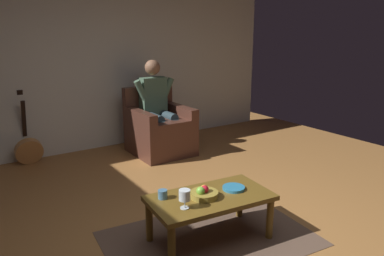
{
  "coord_description": "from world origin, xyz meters",
  "views": [
    {
      "loc": [
        1.7,
        2.12,
        1.72
      ],
      "look_at": [
        -0.51,
        -1.18,
        0.68
      ],
      "focal_mm": 34.92,
      "sensor_mm": 36.0,
      "label": 1
    }
  ],
  "objects_px": {
    "decorative_dish": "(234,188)",
    "candle_jar": "(163,194)",
    "coffee_table": "(210,202)",
    "fruit_bowl": "(204,193)",
    "guitar": "(29,148)",
    "person_seated": "(157,103)",
    "wine_glass_near": "(185,196)",
    "armchair": "(159,130)"
  },
  "relations": [
    {
      "from": "decorative_dish",
      "to": "candle_jar",
      "type": "relative_size",
      "value": 2.5
    },
    {
      "from": "coffee_table",
      "to": "fruit_bowl",
      "type": "distance_m",
      "value": 0.11
    },
    {
      "from": "coffee_table",
      "to": "guitar",
      "type": "distance_m",
      "value": 2.96
    },
    {
      "from": "person_seated",
      "to": "decorative_dish",
      "type": "relative_size",
      "value": 6.89
    },
    {
      "from": "coffee_table",
      "to": "decorative_dish",
      "type": "xyz_separation_m",
      "value": [
        -0.24,
        0.01,
        0.07
      ]
    },
    {
      "from": "coffee_table",
      "to": "candle_jar",
      "type": "xyz_separation_m",
      "value": [
        0.35,
        -0.17,
        0.09
      ]
    },
    {
      "from": "guitar",
      "to": "wine_glass_near",
      "type": "distance_m",
      "value": 2.97
    },
    {
      "from": "armchair",
      "to": "guitar",
      "type": "bearing_deg",
      "value": -17.79
    },
    {
      "from": "armchair",
      "to": "wine_glass_near",
      "type": "relative_size",
      "value": 6.13
    },
    {
      "from": "fruit_bowl",
      "to": "candle_jar",
      "type": "bearing_deg",
      "value": -30.75
    },
    {
      "from": "wine_glass_near",
      "to": "armchair",
      "type": "bearing_deg",
      "value": -114.66
    },
    {
      "from": "armchair",
      "to": "person_seated",
      "type": "distance_m",
      "value": 0.39
    },
    {
      "from": "armchair",
      "to": "person_seated",
      "type": "relative_size",
      "value": 0.7
    },
    {
      "from": "armchair",
      "to": "coffee_table",
      "type": "bearing_deg",
      "value": 71.37
    },
    {
      "from": "decorative_dish",
      "to": "candle_jar",
      "type": "distance_m",
      "value": 0.62
    },
    {
      "from": "coffee_table",
      "to": "candle_jar",
      "type": "bearing_deg",
      "value": -26.6
    },
    {
      "from": "wine_glass_near",
      "to": "fruit_bowl",
      "type": "height_order",
      "value": "wine_glass_near"
    },
    {
      "from": "person_seated",
      "to": "wine_glass_near",
      "type": "distance_m",
      "value": 2.63
    },
    {
      "from": "person_seated",
      "to": "fruit_bowl",
      "type": "distance_m",
      "value": 2.49
    },
    {
      "from": "armchair",
      "to": "fruit_bowl",
      "type": "bearing_deg",
      "value": 69.95
    },
    {
      "from": "person_seated",
      "to": "candle_jar",
      "type": "distance_m",
      "value": 2.45
    },
    {
      "from": "candle_jar",
      "to": "guitar",
      "type": "bearing_deg",
      "value": -78.7
    },
    {
      "from": "wine_glass_near",
      "to": "fruit_bowl",
      "type": "bearing_deg",
      "value": -163.05
    },
    {
      "from": "candle_jar",
      "to": "person_seated",
      "type": "bearing_deg",
      "value": -117.81
    },
    {
      "from": "person_seated",
      "to": "wine_glass_near",
      "type": "relative_size",
      "value": 8.73
    },
    {
      "from": "armchair",
      "to": "fruit_bowl",
      "type": "xyz_separation_m",
      "value": [
        0.85,
        2.28,
        0.11
      ]
    },
    {
      "from": "person_seated",
      "to": "wine_glass_near",
      "type": "xyz_separation_m",
      "value": [
        1.08,
        2.39,
        -0.22
      ]
    },
    {
      "from": "person_seated",
      "to": "candle_jar",
      "type": "xyz_separation_m",
      "value": [
        1.13,
        2.15,
        -0.28
      ]
    },
    {
      "from": "fruit_bowl",
      "to": "decorative_dish",
      "type": "xyz_separation_m",
      "value": [
        -0.31,
        0.01,
        -0.03
      ]
    },
    {
      "from": "candle_jar",
      "to": "armchair",
      "type": "bearing_deg",
      "value": -118.28
    },
    {
      "from": "person_seated",
      "to": "fruit_bowl",
      "type": "height_order",
      "value": "person_seated"
    },
    {
      "from": "decorative_dish",
      "to": "candle_jar",
      "type": "xyz_separation_m",
      "value": [
        0.59,
        -0.18,
        0.02
      ]
    },
    {
      "from": "armchair",
      "to": "fruit_bowl",
      "type": "relative_size",
      "value": 4.05
    },
    {
      "from": "armchair",
      "to": "decorative_dish",
      "type": "distance_m",
      "value": 2.35
    },
    {
      "from": "armchair",
      "to": "person_seated",
      "type": "height_order",
      "value": "person_seated"
    },
    {
      "from": "fruit_bowl",
      "to": "coffee_table",
      "type": "bearing_deg",
      "value": 176.32
    },
    {
      "from": "coffee_table",
      "to": "person_seated",
      "type": "bearing_deg",
      "value": -108.65
    },
    {
      "from": "guitar",
      "to": "wine_glass_near",
      "type": "xyz_separation_m",
      "value": [
        -0.58,
        2.89,
        0.28
      ]
    },
    {
      "from": "wine_glass_near",
      "to": "decorative_dish",
      "type": "bearing_deg",
      "value": -173.63
    },
    {
      "from": "person_seated",
      "to": "armchair",
      "type": "bearing_deg",
      "value": 90.0
    },
    {
      "from": "candle_jar",
      "to": "decorative_dish",
      "type": "bearing_deg",
      "value": 162.97
    },
    {
      "from": "guitar",
      "to": "candle_jar",
      "type": "bearing_deg",
      "value": 101.3
    }
  ]
}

